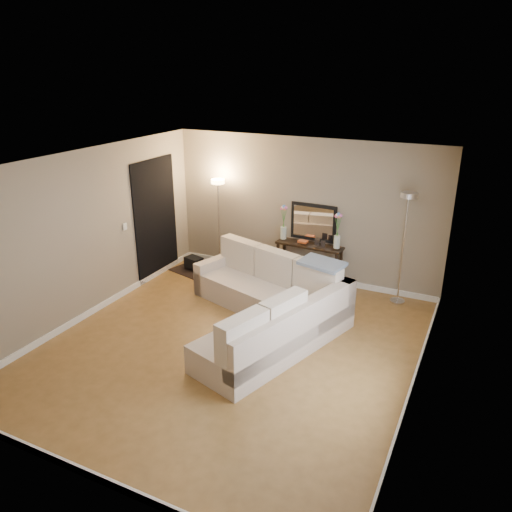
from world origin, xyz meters
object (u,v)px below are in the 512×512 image
at_px(console_table, 305,261).
at_px(sectional_sofa, 269,305).
at_px(floor_lamp_lit, 219,206).
at_px(floor_lamp_unlit, 406,226).

bearing_deg(console_table, sectional_sofa, -87.18).
height_order(console_table, floor_lamp_lit, floor_lamp_lit).
bearing_deg(floor_lamp_lit, sectional_sofa, -42.98).
distance_m(console_table, floor_lamp_unlit, 1.95).
bearing_deg(floor_lamp_unlit, console_table, 176.62).
bearing_deg(floor_lamp_unlit, sectional_sofa, -134.27).
distance_m(console_table, floor_lamp_lit, 1.93).
height_order(floor_lamp_lit, floor_lamp_unlit, floor_lamp_unlit).
bearing_deg(sectional_sofa, floor_lamp_lit, 137.02).
bearing_deg(floor_lamp_unlit, floor_lamp_lit, 179.37).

